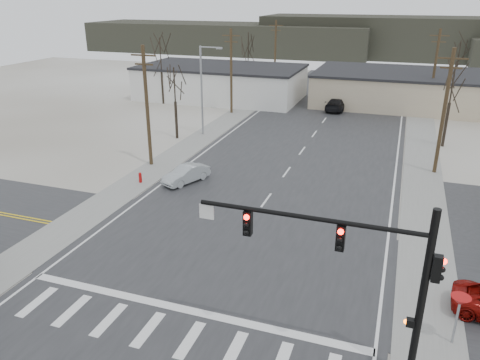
# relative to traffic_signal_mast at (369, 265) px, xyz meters

# --- Properties ---
(ground) EXTENTS (140.00, 140.00, 0.00)m
(ground) POSITION_rel_traffic_signal_mast_xyz_m (-7.89, 6.20, -4.67)
(ground) COLOR silver
(ground) RESTS_ON ground
(main_road) EXTENTS (18.00, 110.00, 0.05)m
(main_road) POSITION_rel_traffic_signal_mast_xyz_m (-7.89, 21.20, -4.65)
(main_road) COLOR #28282A
(main_road) RESTS_ON ground
(cross_road) EXTENTS (90.00, 10.00, 0.04)m
(cross_road) POSITION_rel_traffic_signal_mast_xyz_m (-7.89, 6.20, -4.65)
(cross_road) COLOR #28282A
(cross_road) RESTS_ON ground
(sidewalk_left) EXTENTS (3.00, 90.00, 0.06)m
(sidewalk_left) POSITION_rel_traffic_signal_mast_xyz_m (-18.49, 26.20, -4.64)
(sidewalk_left) COLOR gray
(sidewalk_left) RESTS_ON ground
(sidewalk_right) EXTENTS (3.00, 90.00, 0.06)m
(sidewalk_right) POSITION_rel_traffic_signal_mast_xyz_m (2.71, 26.20, -4.64)
(sidewalk_right) COLOR gray
(sidewalk_right) RESTS_ON ground
(traffic_signal_mast) EXTENTS (8.95, 0.43, 7.20)m
(traffic_signal_mast) POSITION_rel_traffic_signal_mast_xyz_m (0.00, 0.00, 0.00)
(traffic_signal_mast) COLOR black
(traffic_signal_mast) RESTS_ON ground
(fire_hydrant) EXTENTS (0.24, 0.24, 0.87)m
(fire_hydrant) POSITION_rel_traffic_signal_mast_xyz_m (-18.09, 14.20, -4.22)
(fire_hydrant) COLOR #A50C0C
(fire_hydrant) RESTS_ON ground
(yield_sign) EXTENTS (0.80, 0.80, 2.35)m
(yield_sign) POSITION_rel_traffic_signal_mast_xyz_m (3.61, 2.70, -2.61)
(yield_sign) COLOR gray
(yield_sign) RESTS_ON ground
(building_left_far) EXTENTS (22.30, 12.30, 4.50)m
(building_left_far) POSITION_rel_traffic_signal_mast_xyz_m (-23.89, 46.20, -2.42)
(building_left_far) COLOR silver
(building_left_far) RESTS_ON ground
(building_right_far) EXTENTS (26.30, 14.30, 4.30)m
(building_right_far) POSITION_rel_traffic_signal_mast_xyz_m (2.11, 50.20, -2.52)
(building_right_far) COLOR #B8AB8D
(building_right_far) RESTS_ON ground
(upole_left_b) EXTENTS (2.20, 0.30, 10.00)m
(upole_left_b) POSITION_rel_traffic_signal_mast_xyz_m (-19.39, 18.20, 0.55)
(upole_left_b) COLOR #42351F
(upole_left_b) RESTS_ON ground
(upole_left_c) EXTENTS (2.20, 0.30, 10.00)m
(upole_left_c) POSITION_rel_traffic_signal_mast_xyz_m (-19.39, 38.20, 0.55)
(upole_left_c) COLOR #42351F
(upole_left_c) RESTS_ON ground
(upole_left_d) EXTENTS (2.20, 0.30, 10.00)m
(upole_left_d) POSITION_rel_traffic_signal_mast_xyz_m (-19.39, 58.20, 0.55)
(upole_left_d) COLOR #42351F
(upole_left_d) RESTS_ON ground
(upole_right_a) EXTENTS (2.20, 0.30, 10.00)m
(upole_right_a) POSITION_rel_traffic_signal_mast_xyz_m (3.61, 24.20, 0.55)
(upole_right_a) COLOR #42351F
(upole_right_a) RESTS_ON ground
(upole_right_b) EXTENTS (2.20, 0.30, 10.00)m
(upole_right_b) POSITION_rel_traffic_signal_mast_xyz_m (3.61, 46.20, 0.55)
(upole_right_b) COLOR #42351F
(upole_right_b) RESTS_ON ground
(streetlight_main) EXTENTS (2.40, 0.25, 9.00)m
(streetlight_main) POSITION_rel_traffic_signal_mast_xyz_m (-18.69, 28.20, 0.41)
(streetlight_main) COLOR gray
(streetlight_main) RESTS_ON ground
(tree_left_near) EXTENTS (3.30, 3.30, 7.35)m
(tree_left_near) POSITION_rel_traffic_signal_mast_xyz_m (-20.89, 26.20, 0.55)
(tree_left_near) COLOR #2D231B
(tree_left_near) RESTS_ON ground
(tree_right_mid) EXTENTS (3.74, 3.74, 8.33)m
(tree_right_mid) POSITION_rel_traffic_signal_mast_xyz_m (4.61, 32.20, 1.26)
(tree_right_mid) COLOR #2D231B
(tree_right_mid) RESTS_ON ground
(tree_left_far) EXTENTS (3.96, 3.96, 8.82)m
(tree_left_far) POSITION_rel_traffic_signal_mast_xyz_m (-21.89, 52.20, 1.61)
(tree_left_far) COLOR #2D231B
(tree_left_far) RESTS_ON ground
(tree_right_far) EXTENTS (3.52, 3.52, 7.84)m
(tree_right_far) POSITION_rel_traffic_signal_mast_xyz_m (7.11, 58.20, 0.91)
(tree_right_far) COLOR #2D231B
(tree_right_far) RESTS_ON ground
(tree_left_mid) EXTENTS (3.96, 3.96, 8.82)m
(tree_left_mid) POSITION_rel_traffic_signal_mast_xyz_m (-29.89, 40.20, 1.61)
(tree_left_mid) COLOR #2D231B
(tree_left_mid) RESTS_ON ground
(hill_left) EXTENTS (70.00, 18.00, 7.00)m
(hill_left) POSITION_rel_traffic_signal_mast_xyz_m (-42.89, 98.20, -1.17)
(hill_left) COLOR #333026
(hill_left) RESTS_ON ground
(hill_center) EXTENTS (80.00, 18.00, 9.00)m
(hill_center) POSITION_rel_traffic_signal_mast_xyz_m (7.11, 102.20, -0.17)
(hill_center) COLOR #333026
(hill_center) RESTS_ON ground
(sedan_crossing) EXTENTS (2.87, 4.22, 1.32)m
(sedan_crossing) POSITION_rel_traffic_signal_mast_xyz_m (-14.75, 15.47, -3.97)
(sedan_crossing) COLOR #A2A9AC
(sedan_crossing) RESTS_ON main_road
(car_far_a) EXTENTS (2.77, 5.64, 1.58)m
(car_far_a) POSITION_rel_traffic_signal_mast_xyz_m (-7.24, 43.88, -3.84)
(car_far_a) COLOR black
(car_far_a) RESTS_ON main_road
(car_far_b) EXTENTS (2.10, 4.25, 1.39)m
(car_far_b) POSITION_rel_traffic_signal_mast_xyz_m (-9.58, 52.24, -3.93)
(car_far_b) COLOR black
(car_far_b) RESTS_ON main_road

